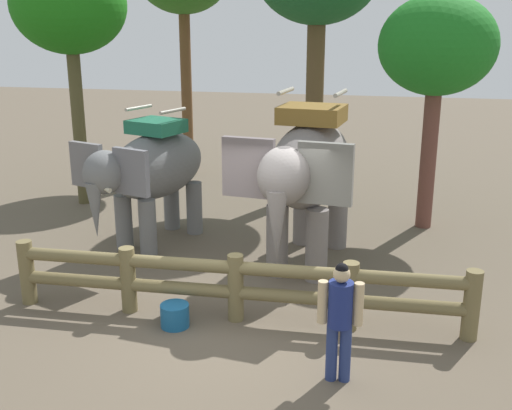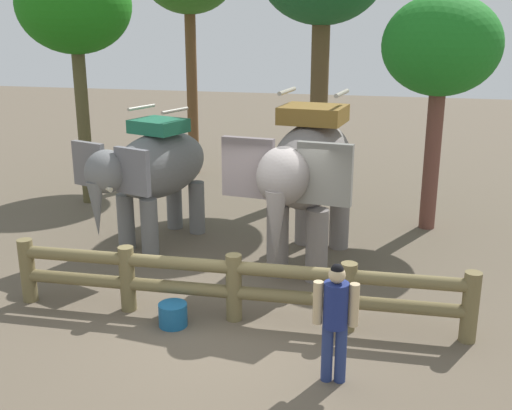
% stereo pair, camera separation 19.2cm
% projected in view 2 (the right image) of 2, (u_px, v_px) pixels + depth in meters
% --- Properties ---
extents(ground_plane, '(60.00, 60.00, 0.00)m').
position_uv_depth(ground_plane, '(229.00, 328.00, 9.19)').
color(ground_plane, brown).
extents(log_fence, '(7.03, 0.49, 1.05)m').
position_uv_depth(log_fence, '(234.00, 283.00, 9.28)').
color(log_fence, brown).
rests_on(log_fence, ground).
extents(elephant_near_left, '(2.25, 3.28, 2.75)m').
position_uv_depth(elephant_near_left, '(154.00, 169.00, 12.24)').
color(elephant_near_left, slate).
rests_on(elephant_near_left, ground).
extents(elephant_center, '(2.12, 3.77, 3.20)m').
position_uv_depth(elephant_center, '(308.00, 171.00, 11.05)').
color(elephant_center, slate).
rests_on(elephant_center, ground).
extents(tourist_woman_in_black, '(0.56, 0.33, 1.59)m').
position_uv_depth(tourist_woman_in_black, '(335.00, 315.00, 7.59)').
color(tourist_woman_in_black, navy).
rests_on(tourist_woman_in_black, ground).
extents(tree_back_center, '(2.40, 2.40, 4.91)m').
position_uv_depth(tree_back_center, '(441.00, 49.00, 12.53)').
color(tree_back_center, brown).
rests_on(tree_back_center, ground).
extents(tree_far_right, '(2.62, 2.62, 5.83)m').
position_uv_depth(tree_far_right, '(74.00, 8.00, 14.22)').
color(tree_far_right, brown).
rests_on(tree_far_right, ground).
extents(feed_bucket, '(0.43, 0.43, 0.35)m').
position_uv_depth(feed_bucket, '(173.00, 315.00, 9.21)').
color(feed_bucket, '#19598C').
rests_on(feed_bucket, ground).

